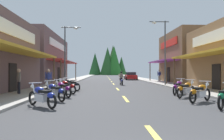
{
  "coord_description": "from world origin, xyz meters",
  "views": [
    {
      "loc": [
        -1.23,
        -2.24,
        1.53
      ],
      "look_at": [
        0.02,
        25.84,
        1.73
      ],
      "focal_mm": 31.29,
      "sensor_mm": 36.0,
      "label": 1
    }
  ],
  "objects_px": {
    "motorcycle_parked_left_1": "(54,91)",
    "motorcycle_parked_left_3": "(67,86)",
    "motorcycle_parked_right_2": "(186,89)",
    "motorcycle_parked_left_4": "(71,85)",
    "streetlamp_left": "(68,47)",
    "motorcycle_parked_left_0": "(42,96)",
    "motorcycle_parked_right_1": "(200,92)",
    "pedestrian_by_shop": "(159,75)",
    "parked_car_curbside": "(131,76)",
    "rider_cruising_lead": "(121,79)",
    "pedestrian_waiting": "(48,78)",
    "motorcycle_parked_right_3": "(178,87)",
    "pedestrian_browsing": "(19,80)",
    "streetlamp_right": "(162,44)",
    "motorcycle_parked_left_2": "(63,89)"
  },
  "relations": [
    {
      "from": "rider_cruising_lead",
      "to": "streetlamp_right",
      "type": "bearing_deg",
      "value": -108.75
    },
    {
      "from": "streetlamp_right",
      "to": "motorcycle_parked_right_3",
      "type": "height_order",
      "value": "streetlamp_right"
    },
    {
      "from": "motorcycle_parked_left_1",
      "to": "motorcycle_parked_left_2",
      "type": "relative_size",
      "value": 0.94
    },
    {
      "from": "motorcycle_parked_right_2",
      "to": "motorcycle_parked_left_0",
      "type": "relative_size",
      "value": 1.03
    },
    {
      "from": "motorcycle_parked_left_4",
      "to": "pedestrian_by_shop",
      "type": "height_order",
      "value": "pedestrian_by_shop"
    },
    {
      "from": "pedestrian_by_shop",
      "to": "motorcycle_parked_left_3",
      "type": "bearing_deg",
      "value": 139.47
    },
    {
      "from": "motorcycle_parked_right_1",
      "to": "motorcycle_parked_left_1",
      "type": "relative_size",
      "value": 1.08
    },
    {
      "from": "motorcycle_parked_right_3",
      "to": "streetlamp_right",
      "type": "bearing_deg",
      "value": 27.96
    },
    {
      "from": "motorcycle_parked_left_4",
      "to": "pedestrian_browsing",
      "type": "height_order",
      "value": "pedestrian_browsing"
    },
    {
      "from": "streetlamp_left",
      "to": "motorcycle_parked_right_3",
      "type": "relative_size",
      "value": 3.64
    },
    {
      "from": "streetlamp_right",
      "to": "motorcycle_parked_left_2",
      "type": "xyz_separation_m",
      "value": [
        -8.76,
        -8.63,
        -3.95
      ]
    },
    {
      "from": "streetlamp_left",
      "to": "streetlamp_right",
      "type": "bearing_deg",
      "value": -3.81
    },
    {
      "from": "motorcycle_parked_left_4",
      "to": "pedestrian_waiting",
      "type": "xyz_separation_m",
      "value": [
        -1.81,
        0.27,
        0.5
      ]
    },
    {
      "from": "rider_cruising_lead",
      "to": "streetlamp_left",
      "type": "bearing_deg",
      "value": 93.04
    },
    {
      "from": "motorcycle_parked_left_1",
      "to": "motorcycle_parked_left_3",
      "type": "bearing_deg",
      "value": -43.47
    },
    {
      "from": "motorcycle_parked_right_3",
      "to": "motorcycle_parked_left_4",
      "type": "distance_m",
      "value": 8.07
    },
    {
      "from": "motorcycle_parked_right_3",
      "to": "motorcycle_parked_left_1",
      "type": "xyz_separation_m",
      "value": [
        -7.57,
        -2.57,
        0.0
      ]
    },
    {
      "from": "parked_car_curbside",
      "to": "motorcycle_parked_right_1",
      "type": "bearing_deg",
      "value": -179.45
    },
    {
      "from": "motorcycle_parked_left_1",
      "to": "motorcycle_parked_left_3",
      "type": "relative_size",
      "value": 1.03
    },
    {
      "from": "motorcycle_parked_left_0",
      "to": "motorcycle_parked_left_2",
      "type": "distance_m",
      "value": 3.41
    },
    {
      "from": "motorcycle_parked_left_0",
      "to": "pedestrian_browsing",
      "type": "height_order",
      "value": "pedestrian_browsing"
    },
    {
      "from": "motorcycle_parked_left_0",
      "to": "pedestrian_by_shop",
      "type": "xyz_separation_m",
      "value": [
        10.67,
        19.18,
        0.53
      ]
    },
    {
      "from": "pedestrian_by_shop",
      "to": "parked_car_curbside",
      "type": "xyz_separation_m",
      "value": [
        -3.05,
        7.69,
        -0.34
      ]
    },
    {
      "from": "streetlamp_left",
      "to": "motorcycle_parked_left_4",
      "type": "xyz_separation_m",
      "value": [
        1.24,
        -5.63,
        -3.66
      ]
    },
    {
      "from": "streetlamp_left",
      "to": "pedestrian_by_shop",
      "type": "relative_size",
      "value": 3.65
    },
    {
      "from": "pedestrian_by_shop",
      "to": "pedestrian_waiting",
      "type": "bearing_deg",
      "value": 129.97
    },
    {
      "from": "streetlamp_left",
      "to": "rider_cruising_lead",
      "type": "bearing_deg",
      "value": 5.59
    },
    {
      "from": "streetlamp_left",
      "to": "pedestrian_browsing",
      "type": "distance_m",
      "value": 9.24
    },
    {
      "from": "streetlamp_left",
      "to": "motorcycle_parked_left_2",
      "type": "height_order",
      "value": "streetlamp_left"
    },
    {
      "from": "motorcycle_parked_right_3",
      "to": "pedestrian_waiting",
      "type": "distance_m",
      "value": 9.88
    },
    {
      "from": "motorcycle_parked_right_2",
      "to": "pedestrian_waiting",
      "type": "distance_m",
      "value": 10.33
    },
    {
      "from": "motorcycle_parked_right_1",
      "to": "motorcycle_parked_left_4",
      "type": "height_order",
      "value": "same"
    },
    {
      "from": "pedestrian_by_shop",
      "to": "pedestrian_browsing",
      "type": "distance_m",
      "value": 20.13
    },
    {
      "from": "rider_cruising_lead",
      "to": "pedestrian_browsing",
      "type": "bearing_deg",
      "value": 138.44
    },
    {
      "from": "motorcycle_parked_left_3",
      "to": "parked_car_curbside",
      "type": "bearing_deg",
      "value": -63.59
    },
    {
      "from": "streetlamp_left",
      "to": "motorcycle_parked_left_3",
      "type": "relative_size",
      "value": 4.01
    },
    {
      "from": "motorcycle_parked_left_1",
      "to": "pedestrian_waiting",
      "type": "height_order",
      "value": "pedestrian_waiting"
    },
    {
      "from": "motorcycle_parked_right_2",
      "to": "motorcycle_parked_left_4",
      "type": "distance_m",
      "value": 8.59
    },
    {
      "from": "motorcycle_parked_left_0",
      "to": "pedestrian_by_shop",
      "type": "height_order",
      "value": "pedestrian_by_shop"
    },
    {
      "from": "streetlamp_right",
      "to": "motorcycle_parked_left_3",
      "type": "xyz_separation_m",
      "value": [
        -8.83,
        -6.91,
        -3.95
      ]
    },
    {
      "from": "motorcycle_parked_right_1",
      "to": "motorcycle_parked_left_2",
      "type": "bearing_deg",
      "value": 125.12
    },
    {
      "from": "streetlamp_right",
      "to": "pedestrian_browsing",
      "type": "height_order",
      "value": "streetlamp_right"
    },
    {
      "from": "motorcycle_parked_right_1",
      "to": "motorcycle_parked_left_0",
      "type": "bearing_deg",
      "value": 151.0
    },
    {
      "from": "motorcycle_parked_right_3",
      "to": "pedestrian_waiting",
      "type": "xyz_separation_m",
      "value": [
        -9.41,
        2.95,
        0.5
      ]
    },
    {
      "from": "motorcycle_parked_left_0",
      "to": "motorcycle_parked_left_1",
      "type": "distance_m",
      "value": 1.83
    },
    {
      "from": "motorcycle_parked_right_1",
      "to": "motorcycle_parked_left_1",
      "type": "xyz_separation_m",
      "value": [
        -7.4,
        0.75,
        0.0
      ]
    },
    {
      "from": "streetlamp_left",
      "to": "motorcycle_parked_right_2",
      "type": "relative_size",
      "value": 3.73
    },
    {
      "from": "streetlamp_left",
      "to": "motorcycle_parked_right_3",
      "type": "xyz_separation_m",
      "value": [
        8.85,
        -8.31,
        -3.66
      ]
    },
    {
      "from": "motorcycle_parked_right_3",
      "to": "parked_car_curbside",
      "type": "xyz_separation_m",
      "value": [
        -0.02,
        22.47,
        0.2
      ]
    },
    {
      "from": "rider_cruising_lead",
      "to": "motorcycle_parked_left_2",
      "type": "bearing_deg",
      "value": 153.11
    }
  ]
}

